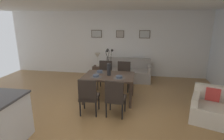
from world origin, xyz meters
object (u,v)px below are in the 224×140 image
(sofa, at_px, (127,73))
(framed_picture_left, at_px, (97,34))
(bowl_far_left, at_px, (119,77))
(dining_chair_far_right, at_px, (123,75))
(table_lamp, at_px, (98,57))
(centerpiece_vase, at_px, (109,65))
(framed_picture_right, at_px, (145,34))
(dining_chair_near_right, at_px, (105,74))
(bowl_near_right, at_px, (100,71))
(side_table, at_px, (98,72))
(bowl_near_left, at_px, (96,76))
(framed_picture_center, at_px, (120,34))
(dining_chair_near_left, at_px, (89,95))
(dining_table, at_px, (109,78))
(armchair, at_px, (211,108))
(dining_chair_far_left, at_px, (115,96))

(sofa, bearing_deg, framed_picture_left, 155.79)
(bowl_far_left, height_order, sofa, bowl_far_left)
(dining_chair_far_right, xyz_separation_m, table_lamp, (-1.10, 0.94, 0.38))
(table_lamp, bearing_deg, sofa, 3.97)
(centerpiece_vase, bearing_deg, framed_picture_right, 68.89)
(dining_chair_near_right, bearing_deg, framed_picture_right, 51.75)
(bowl_near_right, xyz_separation_m, table_lamp, (-0.46, 1.61, 0.11))
(dining_chair_far_right, relative_size, centerpiece_vase, 1.25)
(bowl_near_right, bearing_deg, side_table, 105.94)
(framed_picture_right, bearing_deg, centerpiece_vase, -111.11)
(bowl_near_left, xyz_separation_m, bowl_far_left, (0.63, 0.00, 0.00))
(framed_picture_center, bearing_deg, dining_chair_near_left, -95.46)
(dining_chair_near_right, height_order, side_table, dining_chair_near_right)
(sofa, distance_m, framed_picture_left, 2.04)
(bowl_near_left, relative_size, sofa, 0.10)
(dining_table, xyz_separation_m, armchair, (2.48, -0.68, -0.37))
(centerpiece_vase, relative_size, sofa, 0.42)
(dining_chair_far_left, height_order, bowl_near_left, dining_chair_far_left)
(dining_chair_near_right, bearing_deg, dining_table, -71.68)
(side_table, distance_m, framed_picture_center, 1.77)
(dining_chair_far_right, xyz_separation_m, framed_picture_center, (-0.32, 1.62, 1.19))
(framed_picture_right, bearing_deg, bowl_near_right, -119.24)
(framed_picture_left, distance_m, framed_picture_center, 0.97)
(bowl_far_left, bearing_deg, dining_table, 145.82)
(dining_chair_near_right, bearing_deg, framed_picture_center, 79.48)
(centerpiece_vase, bearing_deg, armchair, -15.46)
(sofa, bearing_deg, side_table, -176.03)
(table_lamp, bearing_deg, centerpiece_vase, -66.94)
(armchair, bearing_deg, framed_picture_left, 137.23)
(bowl_far_left, distance_m, framed_picture_left, 3.14)
(dining_table, height_order, framed_picture_left, framed_picture_left)
(dining_chair_far_right, relative_size, bowl_near_right, 5.41)
(side_table, bearing_deg, framed_picture_right, 21.34)
(sofa, bearing_deg, framed_picture_right, 45.18)
(dining_chair_far_left, bearing_deg, dining_chair_near_left, -178.46)
(dining_chair_far_left, xyz_separation_m, bowl_far_left, (0.00, 0.67, 0.27))
(sofa, bearing_deg, dining_chair_far_left, -91.21)
(bowl_near_left, distance_m, framed_picture_left, 2.94)
(dining_chair_far_left, distance_m, framed_picture_left, 3.81)
(dining_table, relative_size, dining_chair_near_right, 1.52)
(bowl_far_left, bearing_deg, dining_chair_far_left, -90.35)
(dining_chair_near_right, distance_m, framed_picture_center, 2.02)
(table_lamp, height_order, framed_picture_center, framed_picture_center)
(framed_picture_right, bearing_deg, bowl_far_left, -103.49)
(dining_chair_near_left, bearing_deg, framed_picture_center, 84.54)
(sofa, height_order, armchair, sofa)
(dining_chair_far_left, distance_m, centerpiece_vase, 1.07)
(centerpiece_vase, distance_m, table_lamp, 1.98)
(dining_chair_far_right, distance_m, framed_picture_right, 2.11)
(side_table, bearing_deg, dining_chair_near_right, -62.69)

